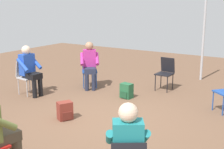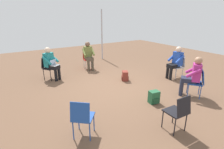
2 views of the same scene
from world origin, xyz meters
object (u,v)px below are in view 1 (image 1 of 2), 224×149
at_px(chair_northwest, 90,69).
at_px(person_with_laptop, 127,146).
at_px(person_in_blue, 30,68).
at_px(backpack_near_laptop_user, 127,92).
at_px(chair_north, 166,71).
at_px(chair_west, 26,75).
at_px(backpack_by_empty_chair, 65,112).
at_px(person_in_magenta, 90,63).

distance_m(chair_northwest, person_with_laptop, 5.09).
bearing_deg(chair_northwest, person_in_blue, 24.30).
height_order(person_in_blue, backpack_near_laptop_user, person_in_blue).
height_order(chair_northwest, backpack_near_laptop_user, chair_northwest).
height_order(chair_north, person_with_laptop, person_with_laptop).
height_order(chair_west, backpack_by_empty_chair, chair_west).
bearing_deg(person_with_laptop, backpack_by_empty_chair, 112.25).
distance_m(chair_west, person_in_magenta, 1.67).
bearing_deg(chair_north, person_in_blue, 42.31).
bearing_deg(person_with_laptop, person_in_magenta, 97.86).
distance_m(person_in_magenta, backpack_near_laptop_user, 1.41).
relative_size(person_with_laptop, backpack_by_empty_chair, 3.44).
bearing_deg(backpack_near_laptop_user, chair_north, 66.75).
height_order(person_in_magenta, backpack_by_empty_chair, person_in_magenta).
xyz_separation_m(person_in_magenta, backpack_by_empty_chair, (0.93, -2.12, -0.54)).
bearing_deg(backpack_by_empty_chair, backpack_near_laptop_user, 79.36).
bearing_deg(person_in_magenta, chair_north, 169.28).
xyz_separation_m(chair_northwest, chair_north, (1.89, 0.79, 0.00)).
xyz_separation_m(backpack_near_laptop_user, backpack_by_empty_chair, (-0.35, -1.87, 0.00)).
distance_m(chair_northwest, person_in_blue, 1.65).
distance_m(person_with_laptop, person_in_magenta, 4.92).
bearing_deg(chair_northwest, backpack_by_empty_chair, 76.64).
distance_m(chair_west, backpack_near_laptop_user, 2.56).
bearing_deg(backpack_by_empty_chair, chair_north, 74.28).
height_order(chair_north, backpack_by_empty_chair, chair_north).
xyz_separation_m(person_with_laptop, person_in_magenta, (-3.23, 3.71, 0.00)).
relative_size(chair_west, person_in_magenta, 0.69).
bearing_deg(chair_northwest, person_with_laptop, 93.00).
relative_size(person_with_laptop, backpack_near_laptop_user, 3.44).
height_order(chair_west, person_in_blue, person_in_blue).
relative_size(chair_northwest, person_in_magenta, 0.69).
relative_size(chair_northwest, person_with_laptop, 0.69).
xyz_separation_m(chair_northwest, backpack_near_laptop_user, (1.38, -0.39, -0.34)).
relative_size(chair_northwest, backpack_near_laptop_user, 2.36).
xyz_separation_m(chair_north, person_in_blue, (-2.65, -2.24, 0.20)).
height_order(chair_north, backpack_near_laptop_user, chair_north).
height_order(person_with_laptop, backpack_by_empty_chair, person_with_laptop).
relative_size(chair_north, person_in_blue, 0.69).
bearing_deg(person_in_magenta, person_with_laptop, 93.10).
relative_size(chair_northwest, chair_north, 1.00).
distance_m(chair_north, backpack_by_empty_chair, 3.18).
distance_m(chair_west, person_with_laptop, 4.90).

